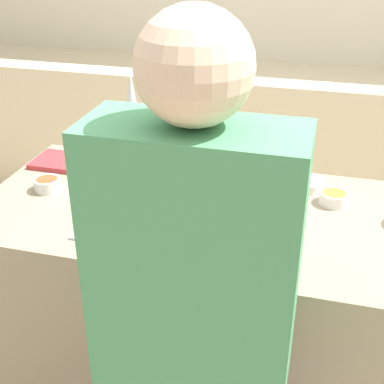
{
  "coord_description": "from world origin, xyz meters",
  "views": [
    {
      "loc": [
        0.32,
        -1.54,
        1.8
      ],
      "look_at": [
        -0.1,
        0.0,
        0.97
      ],
      "focal_mm": 50.0,
      "sensor_mm": 36.0,
      "label": 1
    }
  ],
  "objects_px": {
    "decorative_tree": "(133,124)",
    "candy_bowl_behind_tray": "(236,184)",
    "person": "(194,359)",
    "candy_bowl_center_rear": "(189,178)",
    "cookbook": "(64,162)",
    "candy_bowl_near_tray_right": "(307,184)",
    "gingerbread_house": "(151,195)",
    "candy_bowl_near_tray_left": "(334,198)",
    "baking_tray": "(151,223)",
    "candy_bowl_far_left": "(47,184)",
    "mug": "(251,258)"
  },
  "relations": [
    {
      "from": "candy_bowl_center_rear",
      "to": "person",
      "type": "relative_size",
      "value": 0.07
    },
    {
      "from": "candy_bowl_near_tray_right",
      "to": "cookbook",
      "type": "height_order",
      "value": "candy_bowl_near_tray_right"
    },
    {
      "from": "candy_bowl_far_left",
      "to": "person",
      "type": "bearing_deg",
      "value": -41.03
    },
    {
      "from": "candy_bowl_far_left",
      "to": "mug",
      "type": "xyz_separation_m",
      "value": [
        0.79,
        -0.29,
        0.01
      ]
    },
    {
      "from": "candy_bowl_near_tray_left",
      "to": "candy_bowl_center_rear",
      "type": "distance_m",
      "value": 0.52
    },
    {
      "from": "baking_tray",
      "to": "candy_bowl_behind_tray",
      "type": "distance_m",
      "value": 0.37
    },
    {
      "from": "gingerbread_house",
      "to": "candy_bowl_far_left",
      "type": "height_order",
      "value": "gingerbread_house"
    },
    {
      "from": "cookbook",
      "to": "candy_bowl_near_tray_right",
      "type": "bearing_deg",
      "value": 2.04
    },
    {
      "from": "candy_bowl_near_tray_left",
      "to": "candy_bowl_center_rear",
      "type": "height_order",
      "value": "candy_bowl_center_rear"
    },
    {
      "from": "gingerbread_house",
      "to": "candy_bowl_near_tray_left",
      "type": "distance_m",
      "value": 0.64
    },
    {
      "from": "mug",
      "to": "candy_bowl_behind_tray",
      "type": "bearing_deg",
      "value": 105.86
    },
    {
      "from": "baking_tray",
      "to": "candy_bowl_far_left",
      "type": "bearing_deg",
      "value": 163.63
    },
    {
      "from": "candy_bowl_far_left",
      "to": "candy_bowl_center_rear",
      "type": "height_order",
      "value": "candy_bowl_center_rear"
    },
    {
      "from": "baking_tray",
      "to": "gingerbread_house",
      "type": "distance_m",
      "value": 0.1
    },
    {
      "from": "candy_bowl_near_tray_left",
      "to": "candy_bowl_center_rear",
      "type": "relative_size",
      "value": 0.86
    },
    {
      "from": "candy_bowl_near_tray_left",
      "to": "person",
      "type": "distance_m",
      "value": 0.84
    },
    {
      "from": "candy_bowl_behind_tray",
      "to": "mug",
      "type": "bearing_deg",
      "value": -74.14
    },
    {
      "from": "mug",
      "to": "gingerbread_house",
      "type": "bearing_deg",
      "value": 154.97
    },
    {
      "from": "candy_bowl_far_left",
      "to": "candy_bowl_near_tray_left",
      "type": "xyz_separation_m",
      "value": [
        1.01,
        0.17,
        -0.0
      ]
    },
    {
      "from": "candy_bowl_near_tray_right",
      "to": "cookbook",
      "type": "distance_m",
      "value": 0.96
    },
    {
      "from": "candy_bowl_near_tray_right",
      "to": "candy_bowl_near_tray_left",
      "type": "relative_size",
      "value": 1.23
    },
    {
      "from": "decorative_tree",
      "to": "candy_bowl_behind_tray",
      "type": "relative_size",
      "value": 2.91
    },
    {
      "from": "gingerbread_house",
      "to": "candy_bowl_behind_tray",
      "type": "bearing_deg",
      "value": 53.88
    },
    {
      "from": "gingerbread_house",
      "to": "candy_bowl_behind_tray",
      "type": "relative_size",
      "value": 1.94
    },
    {
      "from": "baking_tray",
      "to": "gingerbread_house",
      "type": "height_order",
      "value": "gingerbread_house"
    },
    {
      "from": "candy_bowl_center_rear",
      "to": "cookbook",
      "type": "bearing_deg",
      "value": 175.58
    },
    {
      "from": "candy_bowl_far_left",
      "to": "candy_bowl_near_tray_right",
      "type": "relative_size",
      "value": 0.77
    },
    {
      "from": "candy_bowl_far_left",
      "to": "candy_bowl_center_rear",
      "type": "xyz_separation_m",
      "value": [
        0.48,
        0.18,
        0.0
      ]
    },
    {
      "from": "candy_bowl_far_left",
      "to": "candy_bowl_near_tray_left",
      "type": "height_order",
      "value": "candy_bowl_far_left"
    },
    {
      "from": "decorative_tree",
      "to": "candy_bowl_center_rear",
      "type": "xyz_separation_m",
      "value": [
        0.23,
        -0.04,
        -0.17
      ]
    },
    {
      "from": "candy_bowl_center_rear",
      "to": "person",
      "type": "distance_m",
      "value": 0.84
    },
    {
      "from": "baking_tray",
      "to": "candy_bowl_far_left",
      "type": "xyz_separation_m",
      "value": [
        -0.44,
        0.13,
        0.02
      ]
    },
    {
      "from": "candy_bowl_near_tray_left",
      "to": "mug",
      "type": "height_order",
      "value": "mug"
    },
    {
      "from": "decorative_tree",
      "to": "person",
      "type": "relative_size",
      "value": 0.24
    },
    {
      "from": "gingerbread_house",
      "to": "person",
      "type": "height_order",
      "value": "person"
    },
    {
      "from": "candy_bowl_behind_tray",
      "to": "candy_bowl_center_rear",
      "type": "height_order",
      "value": "candy_bowl_behind_tray"
    },
    {
      "from": "decorative_tree",
      "to": "gingerbread_house",
      "type": "bearing_deg",
      "value": -61.95
    },
    {
      "from": "cookbook",
      "to": "person",
      "type": "height_order",
      "value": "person"
    },
    {
      "from": "candy_bowl_far_left",
      "to": "person",
      "type": "xyz_separation_m",
      "value": [
        0.71,
        -0.62,
        -0.07
      ]
    },
    {
      "from": "gingerbread_house",
      "to": "candy_bowl_near_tray_left",
      "type": "bearing_deg",
      "value": 27.59
    },
    {
      "from": "candy_bowl_far_left",
      "to": "decorative_tree",
      "type": "bearing_deg",
      "value": 40.63
    },
    {
      "from": "candy_bowl_behind_tray",
      "to": "cookbook",
      "type": "distance_m",
      "value": 0.71
    },
    {
      "from": "candy_bowl_near_tray_right",
      "to": "mug",
      "type": "xyz_separation_m",
      "value": [
        -0.12,
        -0.55,
        0.02
      ]
    },
    {
      "from": "candy_bowl_near_tray_right",
      "to": "candy_bowl_near_tray_left",
      "type": "distance_m",
      "value": 0.13
    },
    {
      "from": "gingerbread_house",
      "to": "cookbook",
      "type": "height_order",
      "value": "gingerbread_house"
    },
    {
      "from": "candy_bowl_behind_tray",
      "to": "candy_bowl_center_rear",
      "type": "xyz_separation_m",
      "value": [
        -0.18,
        0.01,
        -0.0
      ]
    },
    {
      "from": "mug",
      "to": "decorative_tree",
      "type": "bearing_deg",
      "value": 136.26
    },
    {
      "from": "baking_tray",
      "to": "candy_bowl_behind_tray",
      "type": "height_order",
      "value": "candy_bowl_behind_tray"
    },
    {
      "from": "candy_bowl_near_tray_left",
      "to": "mug",
      "type": "bearing_deg",
      "value": -115.14
    },
    {
      "from": "decorative_tree",
      "to": "candy_bowl_behind_tray",
      "type": "bearing_deg",
      "value": -7.09
    }
  ]
}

